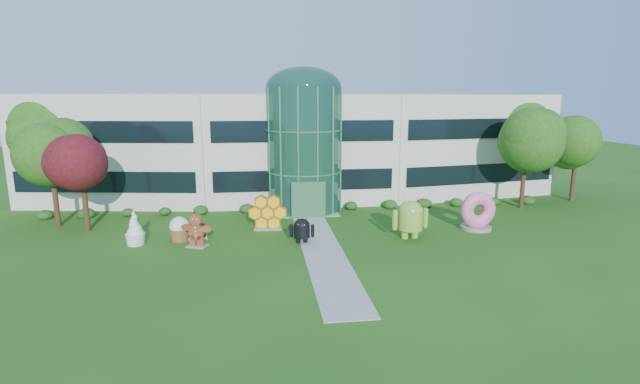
{
  "coord_description": "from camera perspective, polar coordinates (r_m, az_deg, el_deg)",
  "views": [
    {
      "loc": [
        -3.63,
        -25.18,
        8.97
      ],
      "look_at": [
        0.5,
        6.0,
        2.6
      ],
      "focal_mm": 26.0,
      "sensor_mm": 36.0,
      "label": 1
    }
  ],
  "objects": [
    {
      "name": "ice_cream_sandwich",
      "position": [
        31.4,
        -15.48,
        -4.76
      ],
      "size": [
        2.03,
        1.16,
        0.86
      ],
      "primitive_type": null,
      "rotation": [
        0.0,
        0.0,
        0.1
      ],
      "color": "black",
      "rests_on": "ground"
    },
    {
      "name": "building",
      "position": [
        43.55,
        -2.74,
        5.74
      ],
      "size": [
        46.0,
        15.0,
        9.3
      ],
      "primitive_type": null,
      "color": "beige",
      "rests_on": "ground"
    },
    {
      "name": "gingerbread",
      "position": [
        29.42,
        -14.96,
        -4.56
      ],
      "size": [
        2.46,
        1.69,
        2.12
      ],
      "primitive_type": null,
      "rotation": [
        0.0,
        0.0,
        -0.39
      ],
      "color": "brown",
      "rests_on": "ground"
    },
    {
      "name": "froyo",
      "position": [
        31.01,
        -21.86,
        -4.12
      ],
      "size": [
        1.63,
        1.63,
        2.18
      ],
      "primitive_type": null,
      "rotation": [
        0.0,
        0.0,
        0.35
      ],
      "color": "white",
      "rests_on": "ground"
    },
    {
      "name": "trees_backdrop",
      "position": [
        38.65,
        -2.1,
        4.35
      ],
      "size": [
        52.0,
        8.0,
        8.4
      ],
      "primitive_type": null,
      "color": "#224B12",
      "rests_on": "ground"
    },
    {
      "name": "walkway",
      "position": [
        28.85,
        0.06,
        -6.63
      ],
      "size": [
        2.4,
        20.0,
        0.04
      ],
      "primitive_type": "cube",
      "color": "#9E9E93",
      "rests_on": "ground"
    },
    {
      "name": "cupcake",
      "position": [
        30.97,
        -16.92,
        -4.36
      ],
      "size": [
        1.64,
        1.64,
        1.6
      ],
      "primitive_type": null,
      "rotation": [
        0.0,
        0.0,
        -0.27
      ],
      "color": "white",
      "rests_on": "ground"
    },
    {
      "name": "donut",
      "position": [
        33.92,
        18.76,
        -2.14
      ],
      "size": [
        2.71,
        1.48,
        2.72
      ],
      "primitive_type": null,
      "rotation": [
        0.0,
        0.0,
        0.09
      ],
      "color": "pink",
      "rests_on": "ground"
    },
    {
      "name": "ground",
      "position": [
        26.98,
        0.63,
        -7.97
      ],
      "size": [
        140.0,
        140.0,
        0.0
      ],
      "primitive_type": "plane",
      "color": "#215114",
      "rests_on": "ground"
    },
    {
      "name": "android_green",
      "position": [
        30.63,
        11.06,
        -2.93
      ],
      "size": [
        2.8,
        2.05,
        2.95
      ],
      "primitive_type": null,
      "rotation": [
        0.0,
        0.0,
        0.13
      ],
      "color": "#91B53A",
      "rests_on": "ground"
    },
    {
      "name": "tree_red",
      "position": [
        35.28,
        -27.07,
        0.44
      ],
      "size": [
        4.0,
        4.0,
        6.0
      ],
      "primitive_type": null,
      "color": "#3F0C14",
      "rests_on": "ground"
    },
    {
      "name": "atrium",
      "position": [
        37.58,
        -1.96,
        5.22
      ],
      "size": [
        6.0,
        6.0,
        9.8
      ],
      "primitive_type": "cylinder",
      "color": "#194738",
      "rests_on": "ground"
    },
    {
      "name": "honeycomb",
      "position": [
        32.37,
        -6.45,
        -2.69
      ],
      "size": [
        2.88,
        1.2,
        2.21
      ],
      "primitive_type": null,
      "rotation": [
        0.0,
        0.0,
        -0.07
      ],
      "color": "yellow",
      "rests_on": "ground"
    },
    {
      "name": "android_black",
      "position": [
        29.22,
        -2.24,
        -4.53
      ],
      "size": [
        1.8,
        1.36,
        1.86
      ],
      "primitive_type": null,
      "rotation": [
        0.0,
        0.0,
        -0.17
      ],
      "color": "black",
      "rests_on": "ground"
    }
  ]
}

